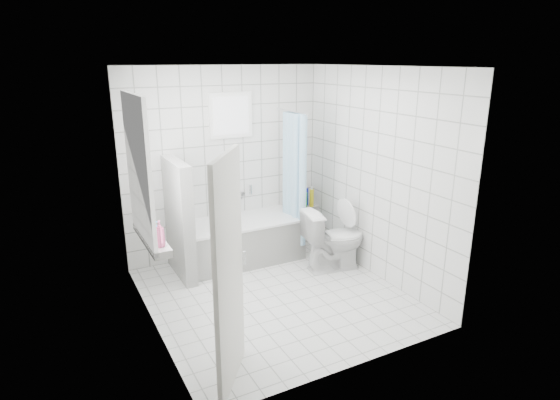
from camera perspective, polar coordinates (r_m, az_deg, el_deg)
ground at (r=5.62m, az=-0.58°, el=-11.59°), size 3.00×3.00×0.00m
ceiling at (r=4.94m, az=-0.67°, el=15.98°), size 3.00×3.00×0.00m
wall_back at (r=6.46m, az=-6.75°, el=4.45°), size 2.80×0.02×2.60m
wall_front at (r=3.92m, az=9.50°, el=-3.95°), size 2.80×0.02×2.60m
wall_left at (r=4.68m, az=-16.04°, el=-0.91°), size 0.02×3.00×2.60m
wall_right at (r=5.88m, az=11.62°, el=2.98°), size 0.02×3.00×2.60m
window_left at (r=4.90m, az=-16.57°, el=3.46°), size 0.01×0.90×1.40m
window_back at (r=6.34m, az=-5.95°, el=10.21°), size 0.50×0.01×0.50m
window_sill at (r=5.12m, az=-15.39°, el=-4.55°), size 0.18×1.02×0.08m
door at (r=3.85m, az=-6.23°, el=-9.06°), size 0.50×0.67×2.00m
bathtub at (r=6.45m, az=-4.63°, el=-4.91°), size 1.61×0.77×0.58m
partition_wall at (r=5.98m, az=-12.20°, el=-2.33°), size 0.15×0.85×1.50m
tiled_ledge at (r=7.15m, az=2.99°, el=-2.77°), size 0.40×0.24×0.55m
toilet at (r=6.17m, az=6.60°, el=-4.77°), size 0.87×0.58×0.82m
curtain_rod at (r=6.33m, az=1.38°, el=10.74°), size 0.02×0.80×0.02m
shower_curtain at (r=6.38m, az=1.89°, el=2.55°), size 0.14×0.48×1.78m
tub_faucet at (r=6.59m, az=-5.11°, el=0.73°), size 0.18×0.06×0.06m
sill_bottles at (r=5.03m, az=-15.31°, el=-2.99°), size 0.16×0.76×0.30m
ledge_bottles at (r=7.00m, az=3.21°, el=0.23°), size 0.19×0.17×0.27m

